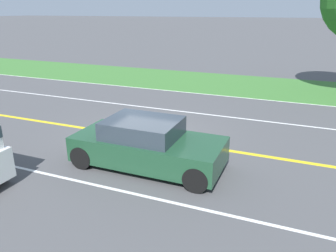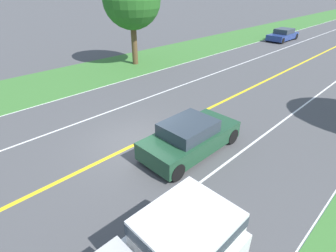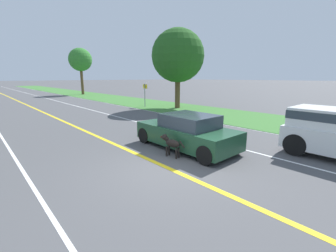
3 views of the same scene
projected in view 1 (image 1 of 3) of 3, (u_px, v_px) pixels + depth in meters
ground_plane at (144, 137)px, 11.68m from camera, size 400.00×400.00×0.00m
centre_divider_line at (144, 137)px, 11.67m from camera, size 0.18×160.00×0.01m
lane_edge_line_left at (201, 94)px, 17.77m from camera, size 0.14×160.00×0.01m
lane_dash_same_dir at (85, 183)px, 8.62m from camera, size 0.10×160.00×0.01m
lane_dash_oncoming at (178, 111)px, 14.72m from camera, size 0.10×160.00×0.01m
grass_verge_left at (215, 83)px, 20.38m from camera, size 6.00×160.00×0.03m
ego_car at (147, 145)px, 9.35m from camera, size 1.92×4.27×1.40m
dog at (154, 135)px, 10.54m from camera, size 0.33×1.10×0.81m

